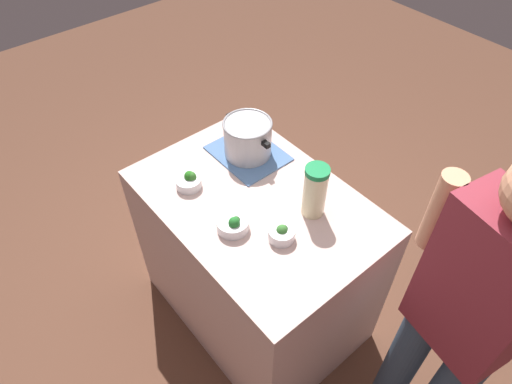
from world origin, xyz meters
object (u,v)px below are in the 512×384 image
at_px(broccoli_bowl_front, 233,224).
at_px(person_cook, 457,325).
at_px(lemonade_pitcher, 315,191).
at_px(broccoli_bowl_back, 282,233).
at_px(cooking_pot, 248,138).
at_px(broccoli_bowl_center, 189,181).

height_order(broccoli_bowl_front, person_cook, person_cook).
bearing_deg(lemonade_pitcher, broccoli_bowl_back, -83.62).
relative_size(cooking_pot, person_cook, 0.18).
distance_m(cooking_pot, lemonade_pitcher, 0.47).
relative_size(cooking_pot, lemonade_pitcher, 1.20).
distance_m(cooking_pot, person_cook, 1.19).
xyz_separation_m(lemonade_pitcher, broccoli_bowl_back, (0.02, -0.20, -0.10)).
relative_size(cooking_pot, broccoli_bowl_back, 2.73).
bearing_deg(broccoli_bowl_front, broccoli_bowl_center, 179.61).
xyz_separation_m(lemonade_pitcher, broccoli_bowl_center, (-0.47, -0.32, -0.10)).
bearing_deg(lemonade_pitcher, cooking_pot, 177.16).
bearing_deg(cooking_pot, person_cook, -1.23).
distance_m(broccoli_bowl_center, person_cook, 1.23).
bearing_deg(person_cook, cooking_pot, 178.77).
relative_size(lemonade_pitcher, person_cook, 0.15).
bearing_deg(broccoli_bowl_center, lemonade_pitcher, 34.18).
distance_m(lemonade_pitcher, broccoli_bowl_back, 0.22).
xyz_separation_m(lemonade_pitcher, broccoli_bowl_front, (-0.14, -0.32, -0.10)).
bearing_deg(cooking_pot, lemonade_pitcher, -2.84).
distance_m(lemonade_pitcher, broccoli_bowl_center, 0.58).
bearing_deg(broccoli_bowl_front, person_cook, 20.50).
relative_size(broccoli_bowl_front, person_cook, 0.08).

